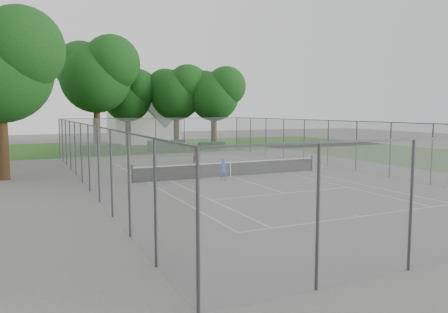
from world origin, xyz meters
name	(u,v)px	position (x,y,z in m)	size (l,w,h in m)	color
ground	(231,176)	(0.00, 0.00, 0.00)	(120.00, 120.00, 0.00)	#605E5B
grass_far	(135,147)	(0.00, 26.00, 0.00)	(60.00, 20.00, 0.00)	#234D16
court_markings	(231,176)	(0.00, 0.00, 0.01)	(11.03, 23.83, 0.01)	silver
tennis_net	(231,169)	(0.00, 0.00, 0.51)	(12.87, 0.10, 1.10)	black
perimeter_fence	(231,149)	(0.00, 0.00, 1.81)	(18.08, 34.08, 3.52)	#38383D
tree_far_left	(97,72)	(-4.80, 21.66, 8.21)	(8.31, 7.58, 11.94)	#332112
tree_far_midleft	(128,94)	(-0.97, 24.48, 6.10)	(6.18, 5.64, 8.88)	#332112
tree_far_midright	(177,91)	(3.98, 22.08, 6.45)	(6.53, 5.97, 9.39)	#332112
tree_far_right	(215,92)	(7.74, 19.98, 6.29)	(6.37, 5.82, 9.16)	#332112
tree_side_front	(0,62)	(-13.09, 4.60, 7.13)	(7.22, 6.60, 10.38)	#332112
hedge_left	(101,150)	(-5.16, 18.09, 0.48)	(3.85, 1.15, 0.96)	#184416
hedge_mid	(166,146)	(1.47, 18.34, 0.59)	(3.77, 1.08, 1.18)	#184416
hedge_right	(212,146)	(6.62, 18.37, 0.42)	(2.78, 1.02, 0.83)	#184416
house	(143,111)	(2.47, 31.22, 4.16)	(8.29, 6.43, 10.33)	white
girl_player	(223,169)	(-1.10, -1.20, 0.67)	(0.49, 0.32, 1.34)	blue
woman_player	(197,156)	(0.21, 6.48, 0.74)	(0.72, 0.56, 1.48)	#6E2453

